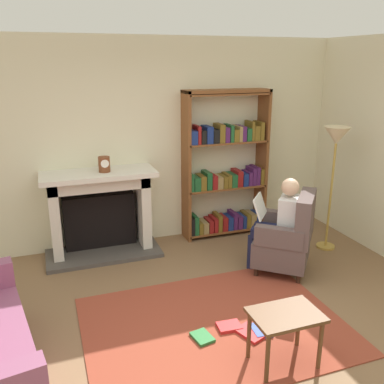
% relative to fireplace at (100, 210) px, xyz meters
% --- Properties ---
extents(ground, '(14.00, 14.00, 0.00)m').
position_rel_fireplace_xyz_m(ground, '(0.75, -2.30, -0.58)').
color(ground, brown).
extents(back_wall, '(5.60, 0.10, 2.70)m').
position_rel_fireplace_xyz_m(back_wall, '(0.75, 0.25, 0.77)').
color(back_wall, beige).
rests_on(back_wall, ground).
extents(side_wall_right, '(0.10, 5.20, 2.70)m').
position_rel_fireplace_xyz_m(side_wall_right, '(3.40, -1.05, 0.77)').
color(side_wall_right, beige).
rests_on(side_wall_right, ground).
extents(area_rug, '(2.40, 1.80, 0.01)m').
position_rel_fireplace_xyz_m(area_rug, '(0.75, -2.00, -0.57)').
color(area_rug, brown).
rests_on(area_rug, ground).
extents(fireplace, '(1.43, 0.64, 1.10)m').
position_rel_fireplace_xyz_m(fireplace, '(0.00, 0.00, 0.00)').
color(fireplace, '#4C4742').
rests_on(fireplace, ground).
extents(mantel_clock, '(0.14, 0.14, 0.19)m').
position_rel_fireplace_xyz_m(mantel_clock, '(0.08, -0.10, 0.61)').
color(mantel_clock, brown).
rests_on(mantel_clock, fireplace).
extents(bookshelf, '(1.18, 0.32, 2.03)m').
position_rel_fireplace_xyz_m(bookshelf, '(1.75, 0.04, 0.38)').
color(bookshelf, brown).
rests_on(bookshelf, ground).
extents(armchair_reading, '(0.89, 0.89, 0.97)m').
position_rel_fireplace_xyz_m(armchair_reading, '(1.98, -1.27, -0.16)').
color(armchair_reading, '#331E14').
rests_on(armchair_reading, ground).
extents(seated_reader, '(0.59, 0.57, 1.14)m').
position_rel_fireplace_xyz_m(seated_reader, '(1.89, -1.20, 0.04)').
color(seated_reader, silver).
rests_on(seated_reader, ground).
extents(side_table, '(0.56, 0.39, 0.48)m').
position_rel_fireplace_xyz_m(side_table, '(1.09, -2.67, -0.18)').
color(side_table, brown).
rests_on(side_table, ground).
extents(scattered_books, '(0.72, 0.39, 0.03)m').
position_rel_fireplace_xyz_m(scattered_books, '(0.92, -2.19, -0.55)').
color(scattered_books, '#267233').
rests_on(scattered_books, area_rug).
extents(floor_lamp, '(0.32, 0.32, 1.62)m').
position_rel_fireplace_xyz_m(floor_lamp, '(2.83, -0.87, 0.79)').
color(floor_lamp, '#B7933F').
rests_on(floor_lamp, ground).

